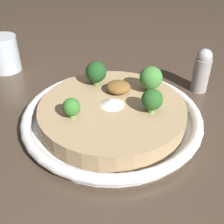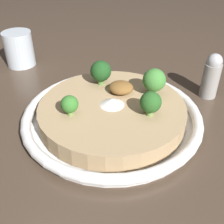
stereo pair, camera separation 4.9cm
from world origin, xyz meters
TOP-DOWN VIEW (x-y plane):
  - ground_plane at (0.00, 0.00)m, footprint 6.00×6.00m
  - risotto_bowl at (0.00, 0.00)m, footprint 0.31×0.31m
  - cheese_sprinkle at (-0.00, -0.00)m, footprint 0.04×0.04m
  - crispy_onion_garnish at (0.01, 0.04)m, footprint 0.04×0.04m
  - broccoli_front_left at (-0.06, -0.05)m, footprint 0.03×0.03m
  - broccoli_back_right at (0.06, 0.05)m, footprint 0.04×0.04m
  - broccoli_back_left at (-0.04, 0.06)m, footprint 0.04×0.04m
  - broccoli_right at (0.07, -0.01)m, footprint 0.03×0.03m
  - drinking_glass at (-0.28, 0.17)m, footprint 0.07×0.07m
  - pepper_shaker at (0.16, 0.14)m, footprint 0.03×0.03m

SIDE VIEW (x-z plane):
  - ground_plane at x=0.00m, z-range 0.00..0.00m
  - risotto_bowl at x=0.00m, z-range 0.00..0.04m
  - drinking_glass at x=-0.28m, z-range 0.00..0.08m
  - cheese_sprinkle at x=0.00m, z-range 0.04..0.05m
  - pepper_shaker at x=0.16m, z-range 0.00..0.09m
  - crispy_onion_garnish at x=0.01m, z-range 0.04..0.06m
  - broccoli_front_left at x=-0.06m, z-range 0.04..0.07m
  - broccoli_right at x=0.07m, z-range 0.04..0.08m
  - broccoli_back_left at x=-0.04m, z-range 0.04..0.09m
  - broccoli_back_right at x=0.06m, z-range 0.04..0.09m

